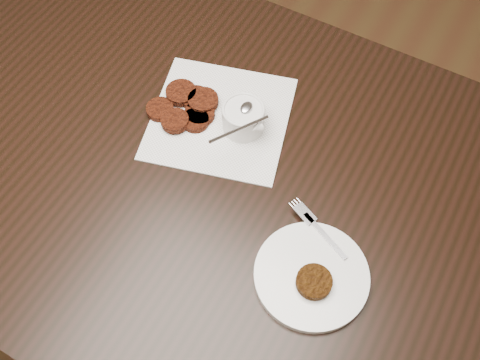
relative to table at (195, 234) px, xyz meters
The scene contains 6 objects.
floor 0.41m from the table, 91.72° to the right, with size 4.00×4.00×0.00m, color #51371B.
table is the anchor object (origin of this frame).
napkin 0.39m from the table, 78.21° to the left, with size 0.27×0.27×0.00m, color white.
sauce_ramekin 0.46m from the table, 56.27° to the left, with size 0.11×0.11×0.12m, color silver, non-canonical shape.
patty_cluster 0.40m from the table, 111.09° to the left, with size 0.20×0.20×0.02m, color #591E0B, non-canonical shape.
plate_with_patty 0.52m from the table, 17.86° to the right, with size 0.20×0.20×0.03m, color white, non-canonical shape.
Camera 1 is at (0.40, -0.29, 1.65)m, focal length 40.97 mm.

